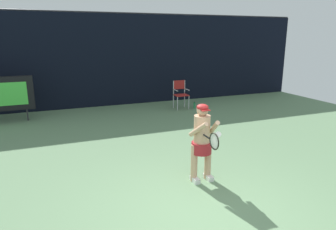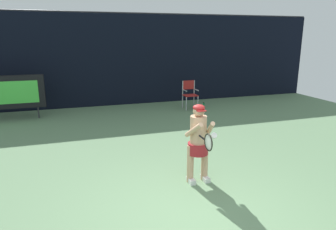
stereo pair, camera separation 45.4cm
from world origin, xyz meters
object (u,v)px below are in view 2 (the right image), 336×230
object	(u,v)px
tennis_player	(198,140)
tennis_racket	(208,142)
scoreboard	(9,92)
umpire_chair	(190,93)
water_bottle	(204,106)

from	to	relation	value
tennis_player	tennis_racket	world-z (taller)	tennis_player
scoreboard	tennis_player	distance (m)	7.36
umpire_chair	tennis_player	xyz separation A→B (m)	(-2.15, -5.82, 0.23)
scoreboard	tennis_racket	distance (m)	7.75
umpire_chair	water_bottle	xyz separation A→B (m)	(0.50, -0.23, -0.50)
water_bottle	umpire_chair	bearing A→B (deg)	154.78
scoreboard	tennis_racket	size ratio (longest dim) A/B	3.65
water_bottle	tennis_player	size ratio (longest dim) A/B	0.17
umpire_chair	tennis_racket	world-z (taller)	tennis_racket
tennis_player	umpire_chair	bearing A→B (deg)	69.75
water_bottle	scoreboard	bearing A→B (deg)	176.02
scoreboard	umpire_chair	distance (m)	6.33
scoreboard	water_bottle	size ratio (longest dim) A/B	8.30
umpire_chair	tennis_racket	size ratio (longest dim) A/B	1.79
scoreboard	tennis_player	world-z (taller)	tennis_player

